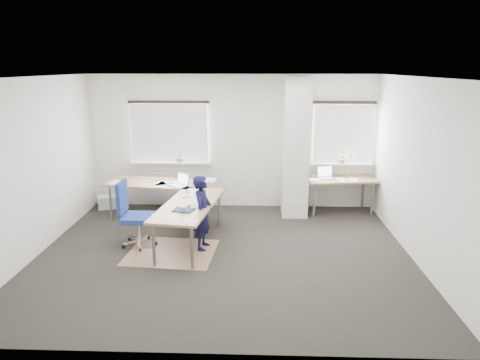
{
  "coord_description": "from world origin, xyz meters",
  "views": [
    {
      "loc": [
        0.49,
        -6.39,
        2.96
      ],
      "look_at": [
        0.23,
        0.9,
        1.01
      ],
      "focal_mm": 32.0,
      "sensor_mm": 36.0,
      "label": 1
    }
  ],
  "objects_px": {
    "desk_main": "(175,194)",
    "desk_side": "(340,180)",
    "person": "(203,213)",
    "task_chair": "(136,228)"
  },
  "relations": [
    {
      "from": "desk_side",
      "to": "person",
      "type": "xyz_separation_m",
      "value": [
        -2.61,
        -1.94,
        -0.06
      ]
    },
    {
      "from": "desk_main",
      "to": "task_chair",
      "type": "bearing_deg",
      "value": -117.77
    },
    {
      "from": "desk_main",
      "to": "desk_side",
      "type": "distance_m",
      "value": 3.4
    },
    {
      "from": "desk_main",
      "to": "person",
      "type": "height_order",
      "value": "person"
    },
    {
      "from": "desk_main",
      "to": "desk_side",
      "type": "height_order",
      "value": "desk_side"
    },
    {
      "from": "desk_side",
      "to": "task_chair",
      "type": "height_order",
      "value": "desk_side"
    },
    {
      "from": "desk_side",
      "to": "task_chair",
      "type": "xyz_separation_m",
      "value": [
        -3.75,
        -1.86,
        -0.37
      ]
    },
    {
      "from": "desk_side",
      "to": "task_chair",
      "type": "distance_m",
      "value": 4.21
    },
    {
      "from": "desk_side",
      "to": "task_chair",
      "type": "relative_size",
      "value": 1.32
    },
    {
      "from": "desk_main",
      "to": "desk_side",
      "type": "xyz_separation_m",
      "value": [
        3.21,
        1.11,
        -0.01
      ]
    }
  ]
}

